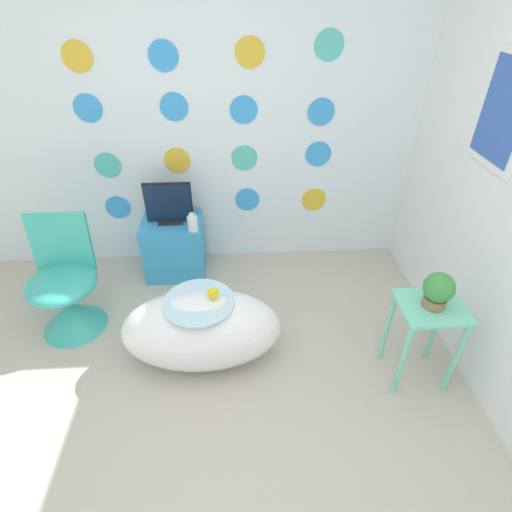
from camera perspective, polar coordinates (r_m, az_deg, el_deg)
The scene contains 11 objects.
ground_plane at distance 2.34m, azimuth -6.44°, elevation -31.82°, with size 12.00×12.00×0.00m, color #BCB29E.
wall_back_dotted at distance 3.20m, azimuth -6.70°, elevation 19.78°, with size 4.25×0.05×2.60m.
wall_right at distance 2.61m, azimuth 31.92°, elevation 11.21°, with size 0.06×3.16×2.60m.
bathtub at distance 2.66m, azimuth -7.75°, elevation -10.32°, with size 1.03×0.54×0.52m.
rubber_duck at distance 2.45m, azimuth -6.17°, elevation -5.27°, with size 0.07×0.08×0.09m.
chair at distance 3.15m, azimuth -25.37°, elevation -5.33°, with size 0.48×0.48×0.84m.
tv_cabinet at distance 3.45m, azimuth -11.52°, elevation 1.24°, with size 0.49×0.39×0.50m.
tv at distance 3.25m, azimuth -12.35°, elevation 7.15°, with size 0.37×0.12×0.34m.
vase at distance 3.15m, azimuth -9.05°, elevation 4.69°, with size 0.08×0.08×0.15m.
side_table at distance 2.61m, azimuth 23.17°, elevation -8.88°, with size 0.37×0.33×0.60m.
potted_plant_left at distance 2.44m, azimuth 24.59°, elevation -4.41°, with size 0.17×0.17×0.22m.
Camera 1 is at (0.17, -0.90, 2.16)m, focal length 28.00 mm.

